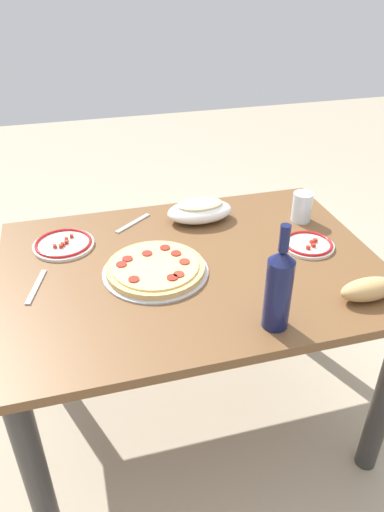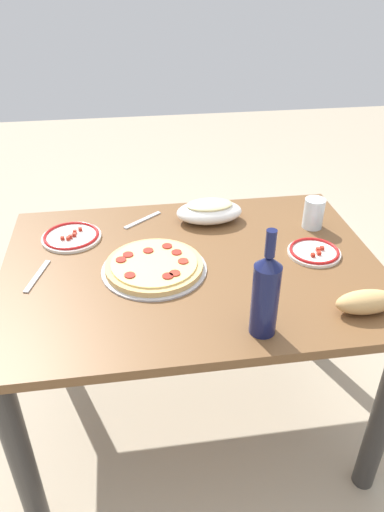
{
  "view_description": "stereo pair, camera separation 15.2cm",
  "coord_description": "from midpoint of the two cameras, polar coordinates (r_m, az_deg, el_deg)",
  "views": [
    {
      "loc": [
        -0.34,
        -1.23,
        1.55
      ],
      "look_at": [
        0.0,
        0.0,
        0.73
      ],
      "focal_mm": 33.95,
      "sensor_mm": 36.0,
      "label": 1
    },
    {
      "loc": [
        -0.19,
        -1.27,
        1.55
      ],
      "look_at": [
        0.0,
        0.0,
        0.73
      ],
      "focal_mm": 33.95,
      "sensor_mm": 36.0,
      "label": 2
    }
  ],
  "objects": [
    {
      "name": "side_plate_near",
      "position": [
        1.7,
        -11.56,
        2.2
      ],
      "size": [
        0.2,
        0.2,
        0.02
      ],
      "color": "white",
      "rests_on": "dining_table"
    },
    {
      "name": "dining_table",
      "position": [
        1.6,
        2.72,
        -4.58
      ],
      "size": [
        1.19,
        0.87,
        0.7
      ],
      "color": "brown",
      "rests_on": "ground"
    },
    {
      "name": "water_glass",
      "position": [
        1.79,
        16.53,
        4.79
      ],
      "size": [
        0.07,
        0.07,
        0.11
      ],
      "primitive_type": "cylinder",
      "color": "silver",
      "rests_on": "dining_table"
    },
    {
      "name": "pepperoni_pizza",
      "position": [
        1.5,
        -1.6,
        -1.29
      ],
      "size": [
        0.33,
        0.33,
        0.03
      ],
      "color": "#B7B7BC",
      "rests_on": "dining_table"
    },
    {
      "name": "fork_left",
      "position": [
        1.78,
        -3.42,
        4.18
      ],
      "size": [
        0.14,
        0.12,
        0.0
      ],
      "primitive_type": "cube",
      "rotation": [
        0.0,
        0.0,
        3.81
      ],
      "color": "#B7B7BC",
      "rests_on": "dining_table"
    },
    {
      "name": "wine_bottle",
      "position": [
        1.23,
        12.19,
        -4.46
      ],
      "size": [
        0.07,
        0.07,
        0.3
      ],
      "color": "#141942",
      "rests_on": "dining_table"
    },
    {
      "name": "baked_pasta_dish",
      "position": [
        1.77,
        4.52,
        5.3
      ],
      "size": [
        0.24,
        0.15,
        0.08
      ],
      "color": "white",
      "rests_on": "dining_table"
    },
    {
      "name": "fork_right",
      "position": [
        1.52,
        -15.1,
        -2.45
      ],
      "size": [
        0.06,
        0.17,
        0.0
      ],
      "primitive_type": "cube",
      "rotation": [
        0.0,
        0.0,
        1.28
      ],
      "color": "#B7B7BC",
      "rests_on": "dining_table"
    },
    {
      "name": "bread_loaf",
      "position": [
        1.43,
        22.77,
        -5.13
      ],
      "size": [
        0.17,
        0.07,
        0.07
      ],
      "primitive_type": "ellipsoid",
      "color": "tan",
      "rests_on": "dining_table"
    },
    {
      "name": "side_plate_far",
      "position": [
        1.64,
        16.83,
        0.35
      ],
      "size": [
        0.17,
        0.17,
        0.02
      ],
      "color": "white",
      "rests_on": "dining_table"
    },
    {
      "name": "ground_plane",
      "position": [
        2.01,
        2.27,
        -17.93
      ],
      "size": [
        8.0,
        8.0,
        0.0
      ],
      "primitive_type": "plane",
      "color": "tan",
      "rests_on": "ground"
    }
  ]
}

